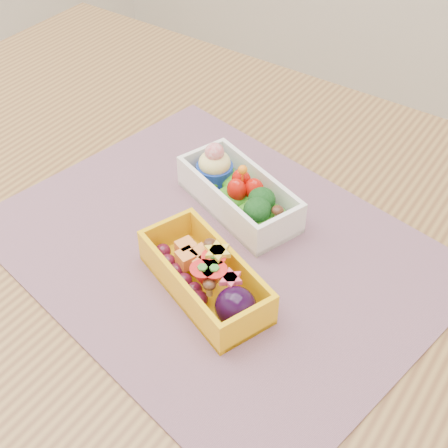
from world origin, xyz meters
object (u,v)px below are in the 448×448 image
Objects in this scene: table at (208,284)px; bento_white at (238,193)px; placemat at (216,248)px; bento_yellow at (206,277)px.

table is 0.14m from bento_white.
placemat is 0.07m from bento_yellow.
bento_yellow is (0.03, -0.06, 0.02)m from placemat.
table is 0.11m from placemat.
placemat reaches higher than table.
bento_yellow is at bearing -63.20° from placemat.
table is 0.16m from bento_yellow.
table is at bearing -81.36° from bento_white.
placemat is at bearing -55.98° from bento_white.
bento_white is (-0.02, 0.07, 0.02)m from placemat.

